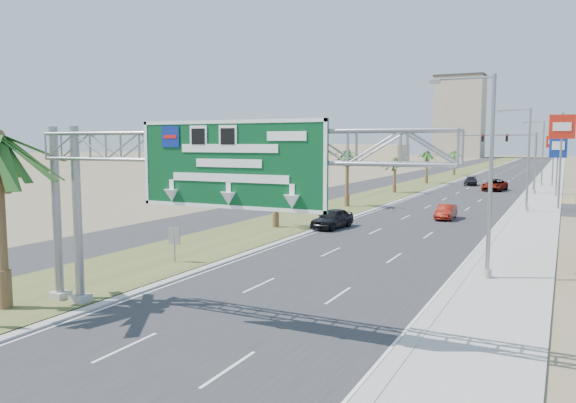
% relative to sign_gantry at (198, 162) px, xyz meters
% --- Properties ---
extents(road, '(12.00, 300.00, 0.02)m').
position_rel_sign_gantry_xyz_m(road, '(1.06, 100.07, -6.05)').
color(road, '#28282B').
rests_on(road, ground).
extents(sidewalk_right, '(4.00, 300.00, 0.10)m').
position_rel_sign_gantry_xyz_m(sidewalk_right, '(9.56, 100.07, -6.01)').
color(sidewalk_right, '#9E9B93').
rests_on(sidewalk_right, ground).
extents(median_grass, '(7.00, 300.00, 0.12)m').
position_rel_sign_gantry_xyz_m(median_grass, '(-8.94, 100.07, -6.00)').
color(median_grass, '#425324').
rests_on(median_grass, ground).
extents(opposing_road, '(8.00, 300.00, 0.02)m').
position_rel_sign_gantry_xyz_m(opposing_road, '(-15.94, 100.07, -6.05)').
color(opposing_road, '#28282B').
rests_on(opposing_road, ground).
extents(sign_gantry, '(16.75, 1.24, 7.50)m').
position_rel_sign_gantry_xyz_m(sign_gantry, '(0.00, 0.00, 0.00)').
color(sign_gantry, gray).
rests_on(sign_gantry, ground).
extents(palm_row_b, '(3.99, 3.99, 5.95)m').
position_rel_sign_gantry_xyz_m(palm_row_b, '(-8.44, 22.07, -1.16)').
color(palm_row_b, brown).
rests_on(palm_row_b, ground).
extents(palm_row_c, '(3.99, 3.99, 6.75)m').
position_rel_sign_gantry_xyz_m(palm_row_c, '(-8.44, 38.07, -0.39)').
color(palm_row_c, brown).
rests_on(palm_row_c, ground).
extents(palm_row_d, '(3.99, 3.99, 5.45)m').
position_rel_sign_gantry_xyz_m(palm_row_d, '(-8.44, 56.07, -1.64)').
color(palm_row_d, brown).
rests_on(palm_row_d, ground).
extents(palm_row_e, '(3.99, 3.99, 6.15)m').
position_rel_sign_gantry_xyz_m(palm_row_e, '(-8.44, 75.07, -0.97)').
color(palm_row_e, brown).
rests_on(palm_row_e, ground).
extents(palm_row_f, '(3.99, 3.99, 5.75)m').
position_rel_sign_gantry_xyz_m(palm_row_f, '(-8.44, 100.07, -1.35)').
color(palm_row_f, brown).
rests_on(palm_row_f, ground).
extents(streetlight_near, '(3.27, 0.44, 10.00)m').
position_rel_sign_gantry_xyz_m(streetlight_near, '(8.36, 12.07, -1.36)').
color(streetlight_near, gray).
rests_on(streetlight_near, ground).
extents(streetlight_mid, '(3.27, 0.44, 10.00)m').
position_rel_sign_gantry_xyz_m(streetlight_mid, '(8.36, 42.07, -1.36)').
color(streetlight_mid, gray).
rests_on(streetlight_mid, ground).
extents(streetlight_far, '(3.27, 0.44, 10.00)m').
position_rel_sign_gantry_xyz_m(streetlight_far, '(8.36, 78.07, -1.36)').
color(streetlight_far, gray).
rests_on(streetlight_far, ground).
extents(signal_mast, '(10.28, 0.71, 8.00)m').
position_rel_sign_gantry_xyz_m(signal_mast, '(6.23, 62.05, -1.21)').
color(signal_mast, gray).
rests_on(signal_mast, ground).
extents(median_signback_b, '(0.75, 0.08, 2.08)m').
position_rel_sign_gantry_xyz_m(median_signback_b, '(-7.44, 8.07, -4.61)').
color(median_signback_b, gray).
rests_on(median_signback_b, ground).
extents(tower_distant, '(20.00, 16.00, 35.00)m').
position_rel_sign_gantry_xyz_m(tower_distant, '(-30.94, 240.07, 11.44)').
color(tower_distant, tan).
rests_on(tower_distant, ground).
extents(building_distant_left, '(24.00, 14.00, 6.00)m').
position_rel_sign_gantry_xyz_m(building_distant_left, '(-43.94, 150.07, -3.06)').
color(building_distant_left, tan).
rests_on(building_distant_left, ground).
extents(car_left_lane, '(2.36, 4.74, 1.55)m').
position_rel_sign_gantry_xyz_m(car_left_lane, '(-4.44, 24.04, -5.28)').
color(car_left_lane, black).
rests_on(car_left_lane, ground).
extents(car_mid_lane, '(1.41, 3.93, 1.29)m').
position_rel_sign_gantry_xyz_m(car_mid_lane, '(2.56, 33.33, -5.41)').
color(car_mid_lane, '#681109').
rests_on(car_mid_lane, ground).
extents(car_right_lane, '(3.24, 5.96, 1.59)m').
position_rel_sign_gantry_xyz_m(car_right_lane, '(3.06, 65.91, -5.26)').
color(car_right_lane, gray).
rests_on(car_right_lane, ground).
extents(car_far, '(2.26, 4.74, 1.34)m').
position_rel_sign_gantry_xyz_m(car_far, '(-1.40, 74.48, -5.39)').
color(car_far, black).
rests_on(car_far, ground).
extents(pole_sign_red_near, '(2.42, 0.71, 9.68)m').
position_rel_sign_gantry_xyz_m(pole_sign_red_near, '(11.30, 45.76, 1.61)').
color(pole_sign_red_near, gray).
rests_on(pole_sign_red_near, ground).
extents(pole_sign_blue, '(2.02, 0.58, 8.04)m').
position_rel_sign_gantry_xyz_m(pole_sign_blue, '(10.88, 59.92, -0.06)').
color(pole_sign_blue, gray).
rests_on(pole_sign_blue, ground).
extents(pole_sign_red_far, '(2.22, 0.66, 7.91)m').
position_rel_sign_gantry_xyz_m(pole_sign_red_far, '(10.06, 77.98, 0.17)').
color(pole_sign_red_far, gray).
rests_on(pole_sign_red_far, ground).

